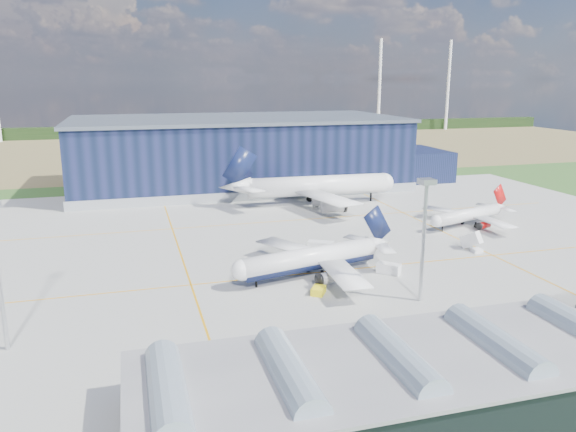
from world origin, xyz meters
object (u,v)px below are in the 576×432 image
at_px(light_mast_center, 425,220).
at_px(gse_tug_a, 270,361).
at_px(airstair, 471,244).
at_px(hangar, 244,155).
at_px(airliner_red, 468,209).
at_px(airliner_navy, 310,247).
at_px(gse_van_a, 321,247).
at_px(gse_van_b, 389,269).
at_px(gse_tug_b, 318,291).
at_px(airliner_widebody, 319,175).

distance_m(light_mast_center, gse_tug_a, 39.31).
distance_m(gse_tug_a, airstair, 73.44).
distance_m(hangar, airliner_red, 92.71).
relative_size(light_mast_center, airliner_navy, 0.58).
bearing_deg(gse_van_a, gse_tug_a, -177.01).
bearing_deg(gse_tug_a, hangar, 75.38).
xyz_separation_m(light_mast_center, airstair, (27.77, 25.55, -13.91)).
distance_m(airliner_red, gse_van_b, 48.51).
bearing_deg(light_mast_center, gse_van_a, 103.02).
height_order(airliner_red, airstair, airliner_red).
bearing_deg(airstair, gse_van_b, 176.77).
bearing_deg(airstair, light_mast_center, -161.57).
bearing_deg(airliner_navy, gse_tug_b, 68.05).
xyz_separation_m(gse_tug_b, gse_van_b, (18.15, 7.06, 0.39)).
relative_size(airliner_red, gse_tug_b, 9.36).
relative_size(airliner_red, airliner_widebody, 0.54).
distance_m(airliner_widebody, gse_tug_a, 108.40).
xyz_separation_m(hangar, gse_van_a, (-0.58, -91.19, -10.30)).
height_order(hangar, gse_van_a, hangar).
bearing_deg(airstair, airliner_red, 34.92).
relative_size(gse_tug_b, airstair, 0.71).
height_order(gse_tug_a, gse_van_b, gse_van_b).
bearing_deg(gse_tug_a, light_mast_center, 21.70).
height_order(airliner_widebody, gse_van_b, airliner_widebody).
bearing_deg(hangar, light_mast_center, -86.70).
height_order(light_mast_center, airliner_navy, light_mast_center).
bearing_deg(airliner_red, gse_van_a, -4.15).
bearing_deg(airstair, gse_tug_a, -169.73).
bearing_deg(airliner_navy, gse_tug_a, 49.76).
distance_m(airliner_navy, airstair, 44.34).
bearing_deg(gse_tug_b, gse_tug_a, -89.33).
bearing_deg(hangar, airstair, -70.60).
bearing_deg(gse_tug_a, airliner_navy, 58.93).
bearing_deg(light_mast_center, gse_van_b, 86.07).
bearing_deg(airliner_widebody, airstair, -69.70).
relative_size(airliner_widebody, gse_van_a, 9.75).
bearing_deg(airliner_navy, gse_van_b, 157.39).
xyz_separation_m(gse_tug_b, airstair, (44.86, 17.29, 0.79)).
xyz_separation_m(gse_tug_a, gse_van_a, (25.01, 49.61, 0.54)).
height_order(airliner_red, gse_van_b, airliner_red).
xyz_separation_m(hangar, airliner_navy, (-8.46, -106.80, -5.15)).
xyz_separation_m(airliner_widebody, airstair, (18.87, -58.13, -8.10)).
distance_m(hangar, gse_van_a, 91.78).
distance_m(gse_van_a, gse_van_b, 20.31).
relative_size(airliner_navy, airstair, 8.36).
xyz_separation_m(airliner_navy, airliner_red, (54.96, 26.86, -1.30)).
distance_m(gse_tug_a, gse_van_b, 46.11).
relative_size(gse_tug_b, gse_van_b, 0.69).
relative_size(light_mast_center, airliner_widebody, 0.39).
distance_m(hangar, airliner_widebody, 44.21).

